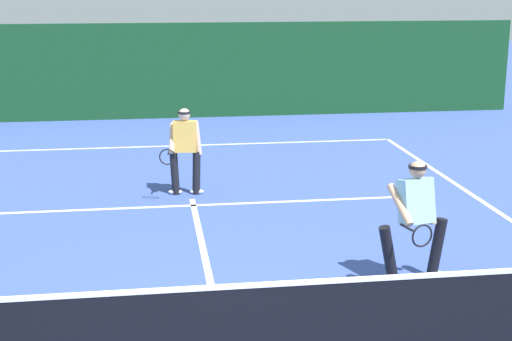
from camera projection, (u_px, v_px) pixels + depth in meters
court_line_baseline_far at (180, 146)px, 18.16m from camera, size 10.35×0.10×0.01m
court_line_service at (193, 205)px, 13.36m from camera, size 8.43×0.10×0.01m
court_line_centre at (206, 262)px, 10.67m from camera, size 0.10×6.40×0.01m
tennis_net at (231, 330)px, 7.47m from camera, size 11.34×0.09×1.09m
player_near at (415, 217)px, 9.77m from camera, size 1.04×0.92×1.65m
player_far at (185, 148)px, 13.85m from camera, size 0.82×0.86×1.62m
back_fence_windscreen at (173, 71)px, 21.51m from camera, size 20.16×0.12×2.71m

